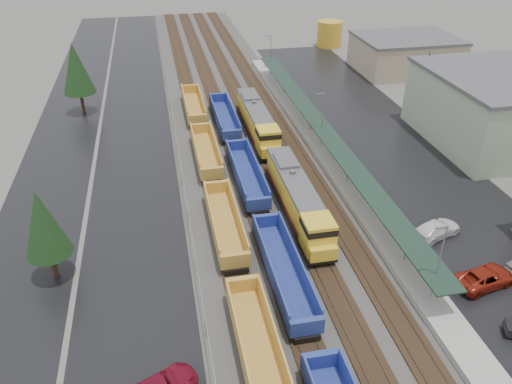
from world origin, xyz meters
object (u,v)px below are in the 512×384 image
(locomotive_trail, at_px, (258,122))
(well_string_yellow, at_px, (239,276))
(storage_tank, at_px, (329,34))
(locomotive_lead, at_px, (298,200))
(well_string_blue, at_px, (283,270))
(parked_car_east_b, at_px, (485,278))
(parked_car_east_c, at_px, (436,229))

(locomotive_trail, height_order, well_string_yellow, locomotive_trail)
(storage_tank, bearing_deg, locomotive_trail, -120.08)
(locomotive_trail, bearing_deg, locomotive_lead, -90.00)
(locomotive_lead, bearing_deg, well_string_blue, -113.03)
(well_string_yellow, xyz_separation_m, well_string_blue, (4.00, -0.02, -0.01))
(well_string_yellow, height_order, well_string_blue, well_string_yellow)
(parked_car_east_b, relative_size, parked_car_east_c, 1.01)
(locomotive_lead, distance_m, locomotive_trail, 21.00)
(locomotive_lead, xyz_separation_m, parked_car_east_c, (12.79, -5.96, -1.47))
(storage_tank, distance_m, parked_car_east_b, 79.42)
(storage_tank, relative_size, parked_car_east_b, 0.95)
(well_string_blue, relative_size, parked_car_east_b, 15.02)
(storage_tank, bearing_deg, parked_car_east_c, -100.13)
(locomotive_trail, xyz_separation_m, parked_car_east_b, (13.33, -34.51, -1.49))
(parked_car_east_c, bearing_deg, well_string_yellow, 79.39)
(locomotive_trail, height_order, parked_car_east_c, locomotive_trail)
(locomotive_trail, distance_m, well_string_blue, 30.69)
(well_string_blue, relative_size, parked_car_east_c, 15.22)
(well_string_yellow, distance_m, storage_tank, 81.54)
(locomotive_lead, relative_size, parked_car_east_b, 3.28)
(locomotive_trail, distance_m, well_string_yellow, 31.45)
(well_string_blue, bearing_deg, locomotive_lead, 66.97)
(locomotive_lead, distance_m, well_string_yellow, 12.38)
(locomotive_trail, distance_m, parked_car_east_b, 37.02)
(well_string_yellow, xyz_separation_m, parked_car_east_b, (21.33, -4.12, -0.42))
(locomotive_lead, xyz_separation_m, well_string_blue, (-4.00, -9.41, -1.08))
(locomotive_lead, distance_m, parked_car_east_c, 14.18)
(parked_car_east_b, xyz_separation_m, parked_car_east_c, (-0.54, 7.55, 0.02))
(locomotive_trail, distance_m, parked_car_east_c, 29.87)
(locomotive_lead, relative_size, storage_tank, 3.45)
(locomotive_lead, relative_size, well_string_blue, 0.22)
(locomotive_lead, height_order, storage_tank, storage_tank)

